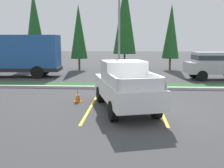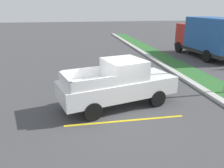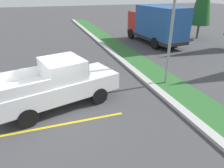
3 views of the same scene
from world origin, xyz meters
name	(u,v)px [view 1 (image 1 of 3)]	position (x,y,z in m)	size (l,w,h in m)	color
ground_plane	(142,110)	(0.00, 0.00, 0.00)	(120.00, 120.00, 0.00)	#424244
parking_line_near	(90,108)	(-2.29, 0.16, 0.00)	(0.12, 4.80, 0.01)	yellow
parking_line_far	(160,110)	(0.81, 0.16, 0.00)	(0.12, 4.80, 0.01)	yellow
curb_strip	(138,88)	(0.00, 5.00, 0.07)	(56.00, 0.40, 0.15)	#B2B2AD
grass_median	(137,85)	(0.00, 6.10, 0.03)	(56.00, 1.80, 0.06)	#2D662D
pickup_truck_main	(125,86)	(-0.75, 0.21, 1.04)	(3.22, 5.53, 2.10)	black
cargo_truck_distant	(20,54)	(-9.50, 9.91, 1.85)	(6.96, 2.94, 3.40)	black
suv_distant	(216,63)	(6.02, 9.36, 1.24)	(4.77, 2.32, 2.10)	black
street_light	(119,24)	(-1.23, 5.74, 3.97)	(0.24, 1.49, 6.84)	gray
cypress_tree_leftmost	(34,24)	(-10.10, 15.26, 4.60)	(2.03, 2.03, 7.82)	brown
cypress_tree_left_inner	(79,32)	(-5.61, 15.21, 3.80)	(1.68, 1.68, 6.46)	brown
cypress_tree_center	(125,17)	(-1.05, 16.18, 5.28)	(2.33, 2.33, 8.96)	brown
cypress_tree_right_inner	(171,31)	(3.58, 15.87, 3.84)	(1.70, 1.70, 6.53)	brown
traffic_cone	(78,96)	(-3.06, 1.36, 0.29)	(0.36, 0.36, 0.60)	orange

